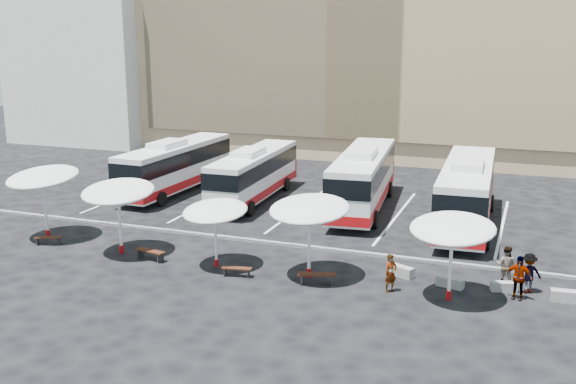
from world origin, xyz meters
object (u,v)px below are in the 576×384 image
(bus_2, at_px, (363,177))
(sunshade_4, at_px, (453,229))
(bus_0, at_px, (176,165))
(conc_bench_0, at_px, (400,271))
(sunshade_2, at_px, (215,211))
(wood_bench_2, at_px, (237,270))
(conc_bench_2, at_px, (504,287))
(wood_bench_3, at_px, (317,276))
(sunshade_3, at_px, (309,209))
(bus_3, at_px, (467,191))
(wood_bench_0, at_px, (48,239))
(sunshade_0, at_px, (43,177))
(passenger_2, at_px, (518,278))
(conc_bench_1, at_px, (450,282))
(conc_bench_3, at_px, (567,296))
(sunshade_1, at_px, (118,192))
(passenger_0, at_px, (391,273))
(bus_1, at_px, (254,173))
(passenger_1, at_px, (506,265))
(wood_bench_1, at_px, (150,252))
(passenger_3, at_px, (528,273))

(bus_2, height_order, sunshade_4, bus_2)
(bus_0, relative_size, conc_bench_0, 9.21)
(sunshade_2, xyz_separation_m, wood_bench_2, (1.44, -0.86, -2.36))
(conc_bench_0, relative_size, conc_bench_2, 1.15)
(sunshade_4, height_order, wood_bench_3, sunshade_4)
(sunshade_3, bearing_deg, bus_3, 62.55)
(bus_2, relative_size, wood_bench_3, 7.31)
(wood_bench_0, relative_size, wood_bench_3, 0.81)
(sunshade_0, distance_m, passenger_2, 23.82)
(bus_2, relative_size, conc_bench_2, 11.41)
(sunshade_0, distance_m, sunshade_2, 10.45)
(wood_bench_2, xyz_separation_m, wood_bench_3, (3.66, 0.31, 0.07))
(conc_bench_1, bearing_deg, sunshade_2, -173.80)
(conc_bench_3, bearing_deg, wood_bench_0, -177.11)
(sunshade_1, bearing_deg, wood_bench_2, -8.02)
(passenger_0, bearing_deg, conc_bench_0, 38.45)
(sunshade_0, bearing_deg, wood_bench_3, -5.26)
(wood_bench_0, bearing_deg, sunshade_0, 130.72)
(bus_1, distance_m, sunshade_2, 12.67)
(wood_bench_3, bearing_deg, sunshade_1, 176.51)
(sunshade_1, distance_m, conc_bench_3, 20.72)
(passenger_0, bearing_deg, bus_2, 58.81)
(wood_bench_0, height_order, passenger_0, passenger_0)
(bus_0, xyz_separation_m, passenger_1, (21.97, -10.17, -0.99))
(bus_2, xyz_separation_m, passenger_1, (8.96, -10.22, -1.11))
(bus_1, xyz_separation_m, conc_bench_0, (11.63, -10.43, -1.54))
(bus_1, height_order, conc_bench_1, bus_1)
(sunshade_3, xyz_separation_m, passenger_2, (8.81, 0.61, -2.22))
(conc_bench_1, bearing_deg, passenger_2, -7.63)
(sunshade_1, height_order, wood_bench_3, sunshade_1)
(sunshade_1, relative_size, wood_bench_0, 2.94)
(wood_bench_1, distance_m, wood_bench_3, 8.48)
(bus_0, bearing_deg, conc_bench_3, -23.02)
(sunshade_2, height_order, wood_bench_0, sunshade_2)
(bus_0, height_order, sunshade_3, sunshade_3)
(conc_bench_2, bearing_deg, conc_bench_0, 176.51)
(wood_bench_0, distance_m, wood_bench_2, 11.05)
(sunshade_0, bearing_deg, passenger_1, 3.59)
(wood_bench_0, bearing_deg, wood_bench_2, -4.12)
(sunshade_0, bearing_deg, sunshade_1, -8.81)
(bus_2, bearing_deg, wood_bench_3, -90.29)
(sunshade_1, height_order, wood_bench_2, sunshade_1)
(bus_3, relative_size, wood_bench_0, 9.03)
(passenger_3, bearing_deg, passenger_1, -57.00)
(passenger_0, xyz_separation_m, passenger_3, (5.42, 1.91, 0.04))
(sunshade_3, bearing_deg, wood_bench_0, -179.01)
(conc_bench_3, bearing_deg, bus_2, 135.19)
(sunshade_0, relative_size, wood_bench_3, 2.58)
(sunshade_4, bearing_deg, bus_3, 92.84)
(wood_bench_1, xyz_separation_m, conc_bench_3, (18.61, 1.48, -0.14))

